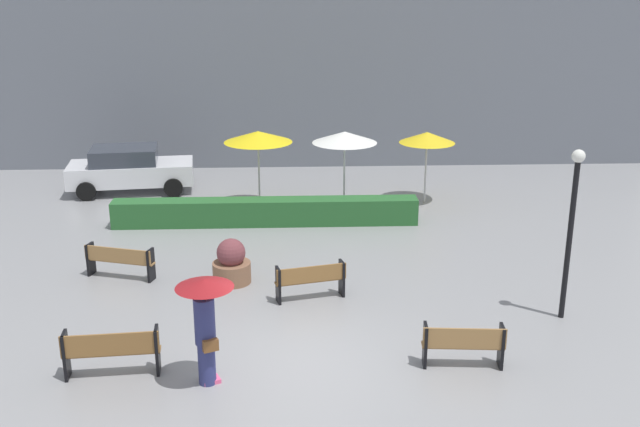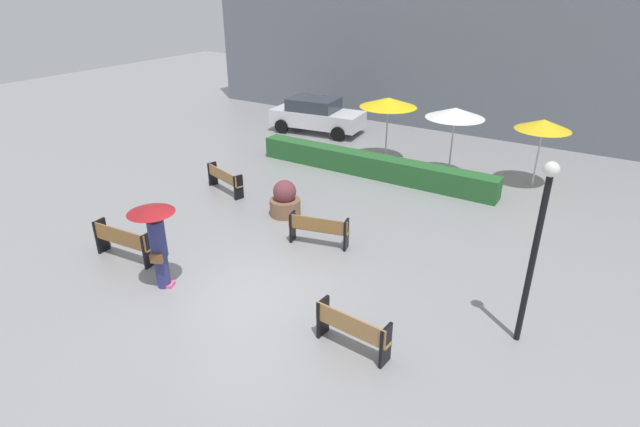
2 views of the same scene
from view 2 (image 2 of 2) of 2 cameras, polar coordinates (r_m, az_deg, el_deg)
ground_plane at (r=11.91m, az=-8.81°, el=-8.97°), size 60.00×60.00×0.00m
bench_near_left at (r=13.79m, az=-21.38°, el=-2.86°), size 1.81×0.51×0.92m
bench_mid_center at (r=13.53m, az=-0.17°, el=-1.69°), size 1.67×0.71×0.85m
bench_far_left at (r=17.26m, az=-10.78°, el=3.93°), size 1.78×0.82×0.82m
bench_near_right at (r=9.97m, az=3.63°, el=-12.85°), size 1.59×0.48×0.85m
pedestrian_with_umbrella at (r=11.90m, az=-18.05°, el=-2.20°), size 1.05×1.05×2.11m
planter_pot at (r=15.33m, az=-3.98°, el=1.50°), size 0.94×0.94×1.12m
lamp_post at (r=10.03m, az=23.33°, el=-2.44°), size 0.28×0.28×3.78m
patio_umbrella_yellow at (r=19.52m, az=7.72°, el=12.32°), size 2.16×2.16×2.52m
patio_umbrella_white at (r=18.22m, az=15.03°, el=10.90°), size 2.03×2.03×2.57m
patio_umbrella_yellow_far at (r=18.48m, az=23.91°, el=9.13°), size 1.81×1.81×2.36m
hedge_strip at (r=18.52m, az=5.85°, el=5.41°), size 9.14×0.70×0.79m
building_facade at (r=24.31m, az=17.04°, el=19.01°), size 28.00×1.20×8.85m
parked_car at (r=23.81m, az=-0.38°, el=11.09°), size 4.37×2.36×1.57m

